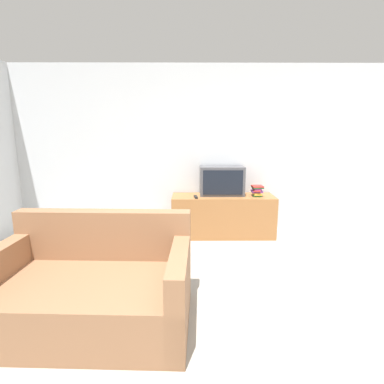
{
  "coord_description": "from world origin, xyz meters",
  "views": [
    {
      "loc": [
        -0.28,
        -1.74,
        1.59
      ],
      "look_at": [
        -0.25,
        2.24,
        0.79
      ],
      "focal_mm": 28.0,
      "sensor_mm": 36.0,
      "label": 1
    }
  ],
  "objects_px": {
    "tv_stand": "(223,216)",
    "television": "(222,181)",
    "book_stack": "(257,191)",
    "remote_on_stand": "(196,197)",
    "couch": "(93,289)"
  },
  "relations": [
    {
      "from": "couch",
      "to": "book_stack",
      "type": "distance_m",
      "value": 2.84
    },
    {
      "from": "couch",
      "to": "tv_stand",
      "type": "bearing_deg",
      "value": 60.5
    },
    {
      "from": "tv_stand",
      "to": "book_stack",
      "type": "height_order",
      "value": "book_stack"
    },
    {
      "from": "couch",
      "to": "remote_on_stand",
      "type": "xyz_separation_m",
      "value": [
        0.91,
        2.01,
        0.36
      ]
    },
    {
      "from": "tv_stand",
      "to": "book_stack",
      "type": "bearing_deg",
      "value": -3.31
    },
    {
      "from": "tv_stand",
      "to": "television",
      "type": "bearing_deg",
      "value": 104.83
    },
    {
      "from": "book_stack",
      "to": "television",
      "type": "bearing_deg",
      "value": 168.98
    },
    {
      "from": "couch",
      "to": "book_stack",
      "type": "xyz_separation_m",
      "value": [
        1.83,
        2.12,
        0.43
      ]
    },
    {
      "from": "book_stack",
      "to": "remote_on_stand",
      "type": "xyz_separation_m",
      "value": [
        -0.93,
        -0.11,
        -0.07
      ]
    },
    {
      "from": "television",
      "to": "remote_on_stand",
      "type": "distance_m",
      "value": 0.5
    },
    {
      "from": "couch",
      "to": "book_stack",
      "type": "relative_size",
      "value": 7.14
    },
    {
      "from": "tv_stand",
      "to": "book_stack",
      "type": "relative_size",
      "value": 6.73
    },
    {
      "from": "tv_stand",
      "to": "couch",
      "type": "distance_m",
      "value": 2.53
    },
    {
      "from": "television",
      "to": "couch",
      "type": "relative_size",
      "value": 0.41
    },
    {
      "from": "television",
      "to": "remote_on_stand",
      "type": "xyz_separation_m",
      "value": [
        -0.4,
        -0.21,
        -0.21
      ]
    }
  ]
}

